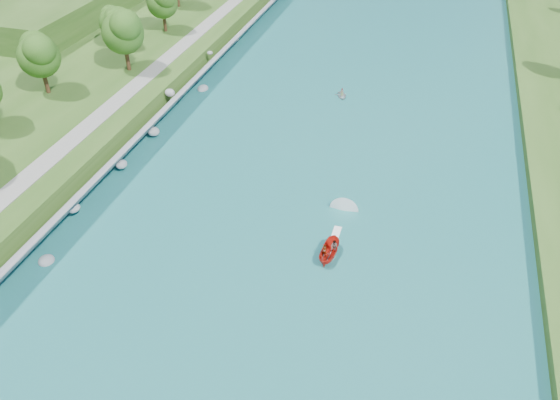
% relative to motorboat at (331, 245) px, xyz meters
% --- Properties ---
extents(ground, '(260.00, 260.00, 0.00)m').
position_rel_motorboat_xyz_m(ground, '(-5.44, -5.09, -0.85)').
color(ground, '#2D5119').
rests_on(ground, ground).
extents(river_water, '(55.00, 240.00, 0.10)m').
position_rel_motorboat_xyz_m(river_water, '(-5.44, 14.91, -0.80)').
color(river_water, '#185E5D').
rests_on(river_water, ground).
extents(berm_west, '(45.00, 240.00, 3.50)m').
position_rel_motorboat_xyz_m(berm_west, '(-55.44, 14.91, 0.90)').
color(berm_west, '#2D5119').
rests_on(berm_west, ground).
extents(riprap_bank, '(4.74, 236.00, 4.44)m').
position_rel_motorboat_xyz_m(riprap_bank, '(-31.28, 14.36, 0.93)').
color(riprap_bank, slate).
rests_on(riprap_bank, ground).
extents(riverside_path, '(3.00, 200.00, 0.10)m').
position_rel_motorboat_xyz_m(riverside_path, '(-37.94, 14.91, 2.70)').
color(riverside_path, gray).
rests_on(riverside_path, berm_west).
extents(motorboat, '(3.60, 19.09, 2.06)m').
position_rel_motorboat_xyz_m(motorboat, '(0.00, 0.00, 0.00)').
color(motorboat, red).
rests_on(motorboat, river_water).
extents(raft, '(2.95, 3.39, 1.54)m').
position_rel_motorboat_xyz_m(raft, '(-6.41, 38.15, -0.41)').
color(raft, '#999CA2').
rests_on(raft, river_water).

